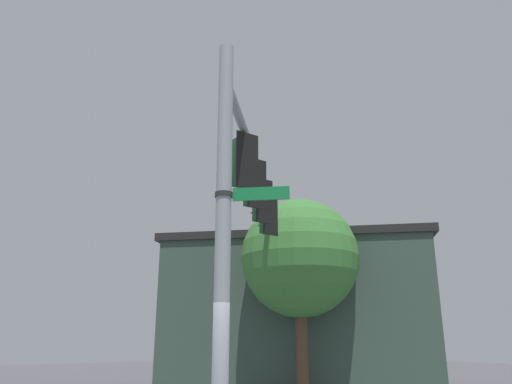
{
  "coord_description": "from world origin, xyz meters",
  "views": [
    {
      "loc": [
        -4.12,
        -6.64,
        1.94
      ],
      "look_at": [
        2.82,
        3.01,
        5.53
      ],
      "focal_mm": 34.57,
      "sensor_mm": 36.0,
      "label": 1
    }
  ],
  "objects_px": {
    "traffic_light_mid_inner": "(252,185)",
    "traffic_light_arm_end": "(267,216)",
    "traffic_light_nearest_pole": "(242,163)",
    "street_name_sign": "(241,194)",
    "traffic_light_mid_outer": "(260,202)"
  },
  "relations": [
    {
      "from": "traffic_light_mid_outer",
      "to": "street_name_sign",
      "type": "distance_m",
      "value": 5.3
    },
    {
      "from": "street_name_sign",
      "to": "traffic_light_mid_outer",
      "type": "bearing_deg",
      "value": 50.32
    },
    {
      "from": "traffic_light_nearest_pole",
      "to": "traffic_light_mid_inner",
      "type": "height_order",
      "value": "same"
    },
    {
      "from": "traffic_light_arm_end",
      "to": "traffic_light_nearest_pole",
      "type": "bearing_deg",
      "value": -133.13
    },
    {
      "from": "traffic_light_mid_inner",
      "to": "traffic_light_mid_outer",
      "type": "bearing_deg",
      "value": 46.87
    },
    {
      "from": "traffic_light_nearest_pole",
      "to": "traffic_light_mid_inner",
      "type": "distance_m",
      "value": 1.57
    },
    {
      "from": "street_name_sign",
      "to": "traffic_light_arm_end",
      "type": "bearing_deg",
      "value": 49.51
    },
    {
      "from": "traffic_light_nearest_pole",
      "to": "traffic_light_mid_inner",
      "type": "xyz_separation_m",
      "value": [
        1.08,
        1.15,
        0.0
      ]
    },
    {
      "from": "traffic_light_mid_inner",
      "to": "traffic_light_arm_end",
      "type": "height_order",
      "value": "same"
    },
    {
      "from": "traffic_light_mid_outer",
      "to": "street_name_sign",
      "type": "xyz_separation_m",
      "value": [
        -3.28,
        -3.96,
        -1.3
      ]
    },
    {
      "from": "traffic_light_mid_inner",
      "to": "traffic_light_arm_end",
      "type": "xyz_separation_m",
      "value": [
        2.15,
        2.3,
        0.0
      ]
    },
    {
      "from": "traffic_light_mid_inner",
      "to": "traffic_light_arm_end",
      "type": "distance_m",
      "value": 3.15
    },
    {
      "from": "traffic_light_nearest_pole",
      "to": "street_name_sign",
      "type": "height_order",
      "value": "traffic_light_nearest_pole"
    },
    {
      "from": "traffic_light_nearest_pole",
      "to": "street_name_sign",
      "type": "bearing_deg",
      "value": -124.27
    },
    {
      "from": "traffic_light_nearest_pole",
      "to": "traffic_light_mid_outer",
      "type": "relative_size",
      "value": 1.0
    }
  ]
}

